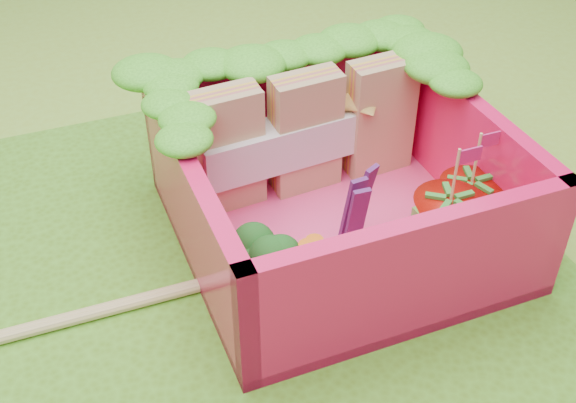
{
  "coord_description": "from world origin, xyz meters",
  "views": [
    {
      "loc": [
        -0.64,
        -2.2,
        2.09
      ],
      "look_at": [
        0.22,
        -0.05,
        0.28
      ],
      "focal_mm": 45.0,
      "sensor_mm": 36.0,
      "label": 1
    }
  ],
  "objects_px": {
    "strawberry_left": "(446,228)",
    "strawberry_right": "(467,207)",
    "broccoli": "(265,264)",
    "bento_box": "(338,184)",
    "sandwich_stack": "(307,133)"
  },
  "relations": [
    {
      "from": "broccoli",
      "to": "strawberry_right",
      "type": "relative_size",
      "value": 0.67
    },
    {
      "from": "broccoli",
      "to": "strawberry_right",
      "type": "bearing_deg",
      "value": 3.53
    },
    {
      "from": "strawberry_right",
      "to": "sandwich_stack",
      "type": "bearing_deg",
      "value": 129.63
    },
    {
      "from": "strawberry_left",
      "to": "strawberry_right",
      "type": "distance_m",
      "value": 0.19
    },
    {
      "from": "sandwich_stack",
      "to": "strawberry_left",
      "type": "relative_size",
      "value": 2.01
    },
    {
      "from": "bento_box",
      "to": "strawberry_left",
      "type": "distance_m",
      "value": 0.47
    },
    {
      "from": "strawberry_left",
      "to": "bento_box",
      "type": "bearing_deg",
      "value": 133.83
    },
    {
      "from": "bento_box",
      "to": "strawberry_right",
      "type": "bearing_deg",
      "value": -26.02
    },
    {
      "from": "sandwich_stack",
      "to": "strawberry_right",
      "type": "xyz_separation_m",
      "value": [
        0.48,
        -0.58,
        -0.14
      ]
    },
    {
      "from": "strawberry_left",
      "to": "strawberry_right",
      "type": "xyz_separation_m",
      "value": [
        0.17,
        0.1,
        -0.01
      ]
    },
    {
      "from": "sandwich_stack",
      "to": "broccoli",
      "type": "xyz_separation_m",
      "value": [
        -0.44,
        -0.64,
        -0.09
      ]
    },
    {
      "from": "bento_box",
      "to": "sandwich_stack",
      "type": "relative_size",
      "value": 1.22
    },
    {
      "from": "bento_box",
      "to": "sandwich_stack",
      "type": "height_order",
      "value": "sandwich_stack"
    },
    {
      "from": "strawberry_right",
      "to": "bento_box",
      "type": "bearing_deg",
      "value": 153.98
    },
    {
      "from": "strawberry_left",
      "to": "broccoli",
      "type": "bearing_deg",
      "value": 176.87
    }
  ]
}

